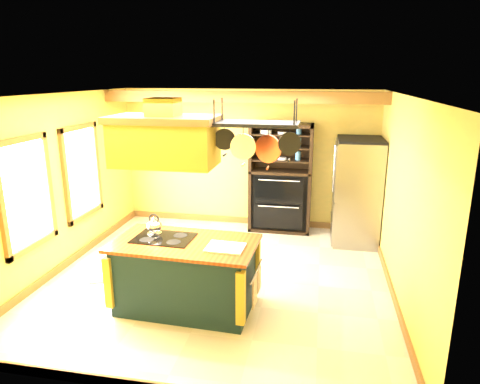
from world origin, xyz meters
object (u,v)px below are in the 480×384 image
(kitchen_island, at_px, (186,274))
(pot_rack, at_px, (256,132))
(hutch, at_px, (280,189))
(refrigerator, at_px, (356,194))
(range_hood, at_px, (165,138))

(kitchen_island, height_order, pot_rack, pot_rack)
(kitchen_island, relative_size, hutch, 0.89)
(kitchen_island, bearing_deg, refrigerator, 53.08)
(kitchen_island, height_order, hutch, hutch)
(refrigerator, bearing_deg, kitchen_island, -129.44)
(kitchen_island, distance_m, hutch, 3.32)
(kitchen_island, height_order, refrigerator, refrigerator)
(kitchen_island, relative_size, range_hood, 1.44)
(kitchen_island, height_order, range_hood, range_hood)
(range_hood, relative_size, hutch, 0.62)
(range_hood, distance_m, hutch, 3.65)
(pot_rack, bearing_deg, kitchen_island, -179.88)
(range_hood, height_order, refrigerator, range_hood)
(pot_rack, distance_m, refrigerator, 3.44)
(refrigerator, relative_size, hutch, 0.89)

